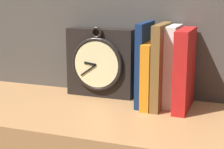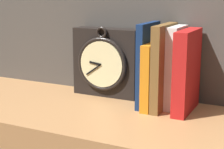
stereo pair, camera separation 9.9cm
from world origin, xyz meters
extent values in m
cube|color=black|center=(-0.09, 0.15, 0.97)|extent=(0.21, 0.06, 0.21)
torus|color=black|center=(-0.09, 0.12, 0.97)|extent=(0.17, 0.01, 0.17)
cylinder|color=beige|center=(-0.09, 0.11, 0.97)|extent=(0.14, 0.01, 0.14)
cube|color=black|center=(-0.11, 0.11, 0.97)|extent=(0.04, 0.00, 0.01)
cube|color=black|center=(-0.12, 0.11, 0.95)|extent=(0.05, 0.00, 0.04)
torus|color=black|center=(-0.09, 0.12, 1.07)|extent=(0.04, 0.01, 0.04)
cube|color=navy|center=(0.06, 0.11, 0.98)|extent=(0.02, 0.14, 0.24)
cube|color=orange|center=(0.08, 0.11, 0.96)|extent=(0.03, 0.16, 0.19)
cube|color=brown|center=(0.11, 0.10, 0.98)|extent=(0.02, 0.16, 0.24)
cube|color=silver|center=(0.14, 0.13, 0.98)|extent=(0.03, 0.11, 0.23)
cube|color=#B41918|center=(0.17, 0.10, 0.98)|extent=(0.04, 0.16, 0.22)
camera|label=1|loc=(0.34, -0.91, 1.19)|focal=60.00mm
camera|label=2|loc=(0.43, -0.87, 1.19)|focal=60.00mm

